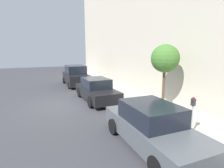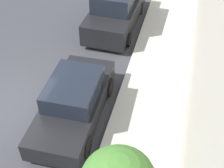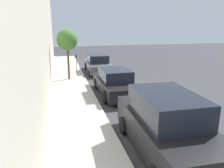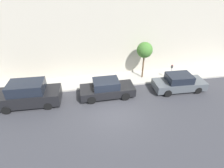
{
  "view_description": "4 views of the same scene",
  "coord_description": "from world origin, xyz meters",
  "px_view_note": "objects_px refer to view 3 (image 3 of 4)",
  "views": [
    {
      "loc": [
        -1.51,
        -10.96,
        3.33
      ],
      "look_at": [
        3.58,
        0.5,
        1.0
      ],
      "focal_mm": 28.0,
      "sensor_mm": 36.0,
      "label": 1
    },
    {
      "loc": [
        5.36,
        -6.68,
        8.13
      ],
      "look_at": [
        3.37,
        1.05,
        1.0
      ],
      "focal_mm": 50.0,
      "sensor_mm": 36.0,
      "label": 2
    },
    {
      "loc": [
        5.36,
        12.13,
        4.02
      ],
      "look_at": [
        2.74,
        1.41,
        1.0
      ],
      "focal_mm": 35.0,
      "sensor_mm": 36.0,
      "label": 3
    },
    {
      "loc": [
        -9.92,
        1.89,
        8.65
      ],
      "look_at": [
        2.5,
        -0.28,
        1.0
      ],
      "focal_mm": 28.0,
      "sensor_mm": 36.0,
      "label": 4
    }
  ],
  "objects_px": {
    "parked_suv_third": "(165,125)",
    "parking_meter_near": "(76,61)",
    "parked_sedan_nearest": "(98,64)",
    "street_tree": "(67,40)",
    "parked_sedan_second": "(115,83)"
  },
  "relations": [
    {
      "from": "street_tree",
      "to": "parking_meter_near",
      "type": "bearing_deg",
      "value": -106.39
    },
    {
      "from": "parked_sedan_second",
      "to": "street_tree",
      "type": "bearing_deg",
      "value": -58.04
    },
    {
      "from": "parking_meter_near",
      "to": "street_tree",
      "type": "xyz_separation_m",
      "value": [
        0.77,
        2.61,
        1.9
      ]
    },
    {
      "from": "street_tree",
      "to": "parked_sedan_second",
      "type": "bearing_deg",
      "value": 121.96
    },
    {
      "from": "parked_sedan_nearest",
      "to": "parked_sedan_second",
      "type": "xyz_separation_m",
      "value": [
        0.14,
        6.43,
        -0.0
      ]
    },
    {
      "from": "parked_suv_third",
      "to": "street_tree",
      "type": "relative_size",
      "value": 1.36
    },
    {
      "from": "parked_sedan_nearest",
      "to": "street_tree",
      "type": "bearing_deg",
      "value": 44.0
    },
    {
      "from": "parked_sedan_nearest",
      "to": "parked_suv_third",
      "type": "height_order",
      "value": "parked_suv_third"
    },
    {
      "from": "parked_sedan_nearest",
      "to": "street_tree",
      "type": "xyz_separation_m",
      "value": [
        2.59,
        2.5,
        2.23
      ]
    },
    {
      "from": "parked_suv_third",
      "to": "parking_meter_near",
      "type": "height_order",
      "value": "parked_suv_third"
    },
    {
      "from": "parked_sedan_second",
      "to": "parking_meter_near",
      "type": "height_order",
      "value": "parking_meter_near"
    },
    {
      "from": "parked_sedan_nearest",
      "to": "parked_sedan_second",
      "type": "relative_size",
      "value": 1.0
    },
    {
      "from": "parked_suv_third",
      "to": "parking_meter_near",
      "type": "xyz_separation_m",
      "value": [
        1.75,
        -12.72,
        0.12
      ]
    },
    {
      "from": "parking_meter_near",
      "to": "street_tree",
      "type": "relative_size",
      "value": 0.41
    },
    {
      "from": "parked_sedan_second",
      "to": "parked_suv_third",
      "type": "relative_size",
      "value": 0.94
    }
  ]
}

